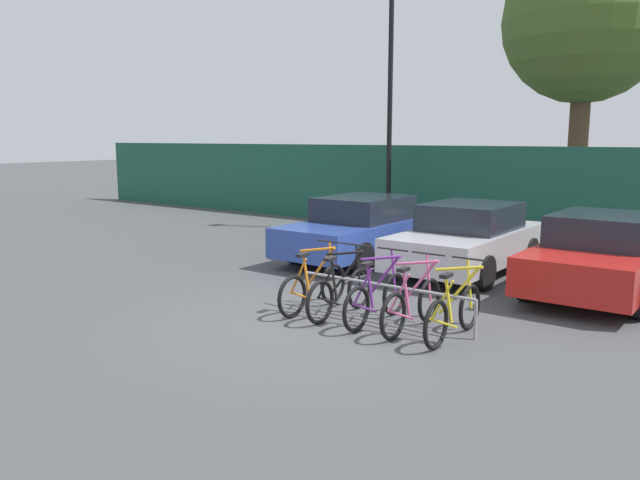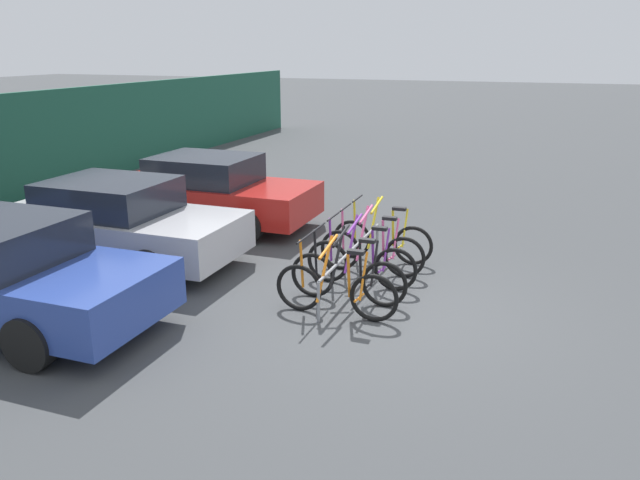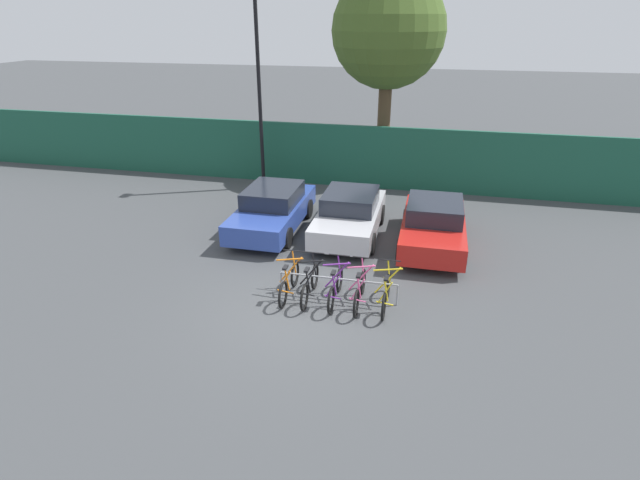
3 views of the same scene
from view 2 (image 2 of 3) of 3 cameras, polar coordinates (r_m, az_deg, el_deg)
name	(u,v)px [view 2 (image 2 of 3)]	position (r m, az deg, el deg)	size (l,w,h in m)	color
ground_plane	(381,310)	(8.63, 5.63, -6.36)	(120.00, 120.00, 0.00)	#424447
bike_rack	(352,254)	(9.34, 2.95, -1.32)	(2.92, 0.04, 0.57)	gray
bicycle_orange	(336,289)	(8.26, 1.44, -4.54)	(0.68, 1.71, 1.05)	black
bicycle_black	(348,276)	(8.73, 2.55, -3.34)	(0.68, 1.71, 1.05)	black
bicycle_purple	(361,262)	(9.30, 3.76, -2.04)	(0.68, 1.71, 1.05)	black
bicycle_pink	(372,251)	(9.84, 4.75, -0.97)	(0.68, 1.71, 1.05)	black
bicycle_yellow	(382,239)	(10.42, 5.69, 0.05)	(0.68, 1.71, 1.05)	black
car_silver	(116,223)	(10.74, -18.17, 1.52)	(1.91, 4.13, 1.40)	#B7B7BC
car_red	(210,191)	(12.64, -10.05, 4.41)	(1.91, 4.16, 1.40)	red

